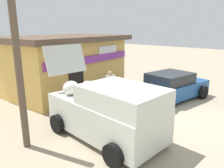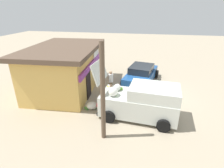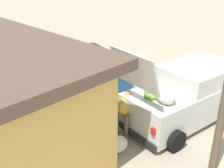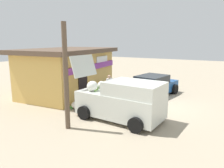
# 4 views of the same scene
# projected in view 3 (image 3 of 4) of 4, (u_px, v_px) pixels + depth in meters

# --- Properties ---
(ground_plane) EXTENTS (60.00, 60.00, 0.00)m
(ground_plane) POSITION_uv_depth(u_px,v_px,m) (134.00, 87.00, 11.81)
(ground_plane) COLOR tan
(delivery_van) EXTENTS (2.44, 4.40, 2.86)m
(delivery_van) POSITION_uv_depth(u_px,v_px,m) (185.00, 95.00, 9.09)
(delivery_van) COLOR silver
(delivery_van) RESTS_ON ground_plane
(parked_sedan) EXTENTS (4.53, 2.81, 1.34)m
(parked_sedan) POSITION_uv_depth(u_px,v_px,m) (89.00, 66.00, 12.34)
(parked_sedan) COLOR #1E4C8C
(parked_sedan) RESTS_ON ground_plane
(vendor_standing) EXTENTS (0.56, 0.39, 1.54)m
(vendor_standing) POSITION_uv_depth(u_px,v_px,m) (84.00, 89.00, 9.57)
(vendor_standing) COLOR #726047
(vendor_standing) RESTS_ON ground_plane
(customer_bending) EXTENTS (0.64, 0.71, 1.36)m
(customer_bending) POSITION_uv_depth(u_px,v_px,m) (124.00, 110.00, 8.41)
(customer_bending) COLOR #726047
(customer_bending) RESTS_ON ground_plane
(unloaded_banana_pile) EXTENTS (0.74, 0.81, 0.42)m
(unloaded_banana_pile) POSITION_uv_depth(u_px,v_px,m) (117.00, 145.00, 7.87)
(unloaded_banana_pile) COLOR silver
(unloaded_banana_pile) RESTS_ON ground_plane
(paint_bucket) EXTENTS (0.29, 0.29, 0.33)m
(paint_bucket) POSITION_uv_depth(u_px,v_px,m) (42.00, 90.00, 11.17)
(paint_bucket) COLOR #BF3F33
(paint_bucket) RESTS_ON ground_plane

